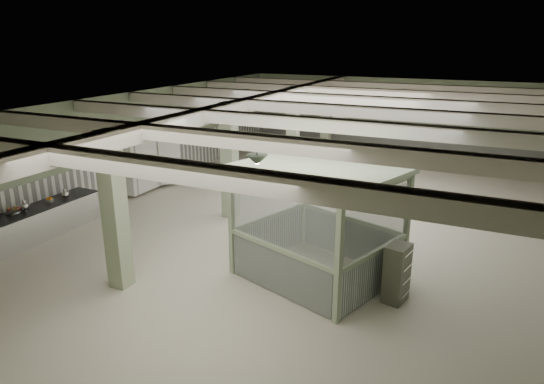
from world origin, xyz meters
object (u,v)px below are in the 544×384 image
at_px(walkin_cooler, 147,164).
at_px(filing_cabinet, 397,273).
at_px(prep_counter, 24,228).
at_px(guard_booth, 319,204).

relative_size(walkin_cooler, filing_cabinet, 1.70).
xyz_separation_m(prep_counter, guard_booth, (7.91, 1.65, 1.35)).
height_order(prep_counter, filing_cabinet, filing_cabinet).
relative_size(prep_counter, walkin_cooler, 2.18).
bearing_deg(filing_cabinet, prep_counter, -161.38).
bearing_deg(walkin_cooler, guard_booth, -24.99).
bearing_deg(guard_booth, filing_cabinet, 8.71).
distance_m(prep_counter, guard_booth, 8.19).
relative_size(guard_booth, filing_cabinet, 3.17).
distance_m(walkin_cooler, filing_cabinet, 10.73).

